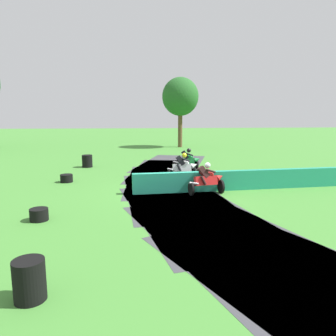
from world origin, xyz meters
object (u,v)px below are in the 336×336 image
motorcycle_chase_white (183,166)px  motorcycle_lead_green (188,160)px  tire_stack_mid_b (39,215)px  motorcycle_trailing_red (207,179)px  tire_stack_near (87,161)px  tire_stack_far (29,280)px  tire_stack_mid_a (67,178)px

motorcycle_chase_white → motorcycle_lead_green: bearing=76.0°
motorcycle_lead_green → tire_stack_mid_b: bearing=-125.6°
tire_stack_mid_b → motorcycle_trailing_red: bearing=25.9°
motorcycle_trailing_red → tire_stack_near: motorcycle_trailing_red is taller
motorcycle_chase_white → tire_stack_far: motorcycle_chase_white is taller
motorcycle_trailing_red → motorcycle_lead_green: bearing=90.4°
tire_stack_near → motorcycle_lead_green: bearing=-16.2°
motorcycle_lead_green → motorcycle_trailing_red: motorcycle_lead_green is taller
tire_stack_far → tire_stack_mid_a: bearing=99.0°
motorcycle_lead_green → tire_stack_near: bearing=163.8°
tire_stack_near → tire_stack_mid_b: bearing=-89.4°
motorcycle_chase_white → tire_stack_far: (-4.38, -11.03, -0.26)m
tire_stack_mid_a → tire_stack_mid_b: same height
motorcycle_lead_green → motorcycle_chase_white: size_ratio=1.02×
tire_stack_mid_a → tire_stack_far: (1.68, -10.61, 0.20)m
tire_stack_mid_a → tire_stack_far: bearing=-81.0°
motorcycle_chase_white → tire_stack_near: motorcycle_chase_white is taller
motorcycle_chase_white → tire_stack_near: (-5.75, 4.12, -0.26)m
motorcycle_lead_green → tire_stack_mid_b: size_ratio=2.87×
tire_stack_mid_b → motorcycle_chase_white: bearing=48.5°
tire_stack_near → tire_stack_mid_b: (0.12, -10.49, -0.20)m
motorcycle_trailing_red → tire_stack_far: bearing=-123.0°
motorcycle_lead_green → tire_stack_far: 14.21m
motorcycle_lead_green → tire_stack_mid_a: 7.18m
motorcycle_trailing_red → tire_stack_mid_a: 7.30m
motorcycle_lead_green → tire_stack_near: motorcycle_lead_green is taller
tire_stack_near → tire_stack_far: 15.21m
tire_stack_mid_a → tire_stack_mid_b: 5.97m
motorcycle_chase_white → motorcycle_trailing_red: motorcycle_chase_white is taller
motorcycle_chase_white → tire_stack_mid_b: 8.51m
motorcycle_chase_white → motorcycle_trailing_red: size_ratio=1.00×
motorcycle_trailing_red → tire_stack_near: (-6.36, 7.45, -0.25)m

